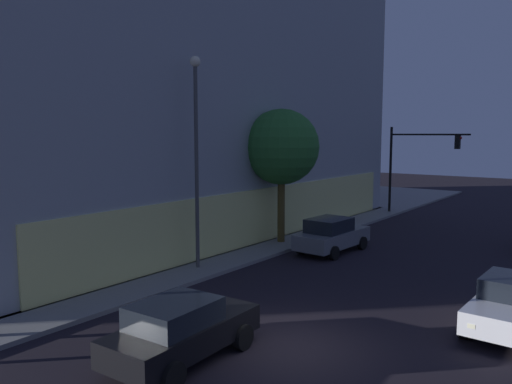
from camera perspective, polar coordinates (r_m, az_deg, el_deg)
ground_plane at (r=14.32m, az=3.91°, el=-17.00°), size 120.00×120.00×0.00m
modern_building at (r=33.49m, az=-13.72°, el=12.29°), size 30.16×21.16×18.48m
traffic_light_far_corner at (r=36.89m, az=17.48°, el=3.94°), size 0.34×5.41×6.05m
street_lamp_sidewalk at (r=20.93m, az=-6.75°, el=6.01°), size 0.44×0.44×8.67m
sidewalk_tree at (r=25.91m, az=2.88°, el=5.04°), size 3.86×3.86×6.84m
car_black at (r=13.35m, az=-8.40°, el=-15.04°), size 4.37×2.14×1.61m
car_white at (r=16.70m, az=26.86°, el=-11.27°), size 4.06×2.16×1.58m
car_grey at (r=24.90m, az=8.50°, el=-4.79°), size 4.51×2.18×1.69m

